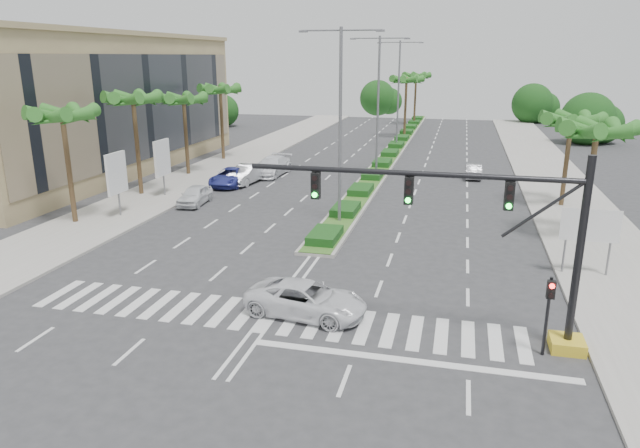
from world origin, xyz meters
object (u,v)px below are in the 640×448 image
at_px(car_parked_a, 195,195).
at_px(car_right, 473,171).
at_px(car_parked_b, 246,174).
at_px(car_crossing, 306,299).
at_px(car_parked_d, 272,166).
at_px(car_parked_c, 231,177).

distance_m(car_parked_a, car_right, 24.44).
height_order(car_parked_b, car_crossing, car_parked_b).
xyz_separation_m(car_crossing, car_right, (7.04, 30.30, -0.07)).
distance_m(car_parked_d, car_right, 17.92).
bearing_deg(car_parked_b, car_right, 28.03).
distance_m(car_parked_b, car_right, 19.86).
height_order(car_parked_a, car_right, car_parked_a).
relative_size(car_parked_b, car_crossing, 0.95).
xyz_separation_m(car_parked_a, car_crossing, (12.66, -15.83, 0.02)).
bearing_deg(car_parked_d, car_right, 13.03).
distance_m(car_parked_a, car_parked_b, 7.68).
bearing_deg(car_parked_d, car_parked_c, -108.97).
height_order(car_parked_c, car_parked_d, car_parked_d).
relative_size(car_parked_d, car_crossing, 1.12).
distance_m(car_parked_a, car_crossing, 20.27).
distance_m(car_parked_c, car_crossing, 25.68).
bearing_deg(car_parked_c, car_parked_b, 46.02).
relative_size(car_parked_a, car_right, 1.04).
bearing_deg(car_parked_a, car_right, 32.09).
bearing_deg(car_right, car_parked_c, 21.40).
relative_size(car_parked_c, car_crossing, 1.02).
bearing_deg(car_parked_b, car_parked_c, -125.66).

